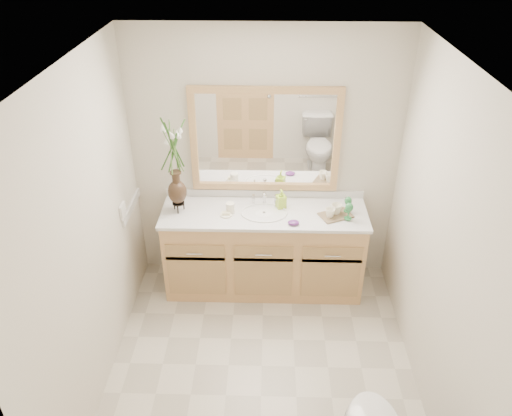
{
  "coord_description": "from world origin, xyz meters",
  "views": [
    {
      "loc": [
        0.03,
        -2.76,
        3.17
      ],
      "look_at": [
        -0.06,
        0.65,
        1.09
      ],
      "focal_mm": 35.0,
      "sensor_mm": 36.0,
      "label": 1
    }
  ],
  "objects_px": {
    "tumbler": "(230,208)",
    "soap_bottle": "(281,200)",
    "tray": "(336,215)",
    "flower_vase": "(174,155)"
  },
  "relations": [
    {
      "from": "tumbler",
      "to": "soap_bottle",
      "type": "bearing_deg",
      "value": 13.29
    },
    {
      "from": "tray",
      "to": "tumbler",
      "type": "bearing_deg",
      "value": 153.35
    },
    {
      "from": "flower_vase",
      "to": "tray",
      "type": "relative_size",
      "value": 2.93
    },
    {
      "from": "flower_vase",
      "to": "tray",
      "type": "distance_m",
      "value": 1.5
    },
    {
      "from": "tumbler",
      "to": "soap_bottle",
      "type": "relative_size",
      "value": 0.61
    },
    {
      "from": "flower_vase",
      "to": "tray",
      "type": "height_order",
      "value": "flower_vase"
    },
    {
      "from": "soap_bottle",
      "to": "tray",
      "type": "height_order",
      "value": "soap_bottle"
    },
    {
      "from": "tumbler",
      "to": "tray",
      "type": "relative_size",
      "value": 0.36
    },
    {
      "from": "flower_vase",
      "to": "soap_bottle",
      "type": "bearing_deg",
      "value": 5.06
    },
    {
      "from": "flower_vase",
      "to": "tumbler",
      "type": "xyz_separation_m",
      "value": [
        0.46,
        -0.03,
        -0.5
      ]
    }
  ]
}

